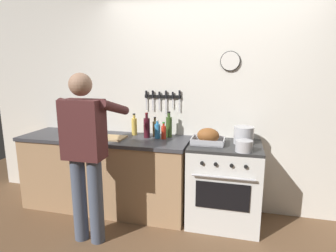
{
  "coord_description": "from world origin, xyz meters",
  "views": [
    {
      "loc": [
        0.32,
        -1.92,
        1.69
      ],
      "look_at": [
        -0.38,
        0.85,
        1.1
      ],
      "focal_mm": 29.5,
      "sensor_mm": 36.0,
      "label": 1
    }
  ],
  "objects": [
    {
      "name": "wall_back",
      "position": [
        0.0,
        1.35,
        1.3
      ],
      "size": [
        6.0,
        0.13,
        2.6
      ],
      "color": "white",
      "rests_on": "ground"
    },
    {
      "name": "bottle_dish_soap",
      "position": [
        -0.57,
        1.08,
        0.99
      ],
      "size": [
        0.07,
        0.07,
        0.22
      ],
      "color": "#338CCC",
      "rests_on": "counter_block"
    },
    {
      "name": "saucepan",
      "position": [
        0.4,
        0.77,
        0.96
      ],
      "size": [
        0.17,
        0.17,
        0.11
      ],
      "color": "#B7B7BC",
      "rests_on": "stove"
    },
    {
      "name": "roasting_pan",
      "position": [
        0.03,
        0.97,
        0.98
      ],
      "size": [
        0.35,
        0.26,
        0.17
      ],
      "color": "#B7B7BC",
      "rests_on": "stove"
    },
    {
      "name": "bottle_cooking_oil",
      "position": [
        -0.88,
        1.16,
        1.01
      ],
      "size": [
        0.07,
        0.07,
        0.26
      ],
      "color": "gold",
      "rests_on": "counter_block"
    },
    {
      "name": "bottle_vinegar",
      "position": [
        -0.62,
        1.16,
        1.0
      ],
      "size": [
        0.06,
        0.06,
        0.23
      ],
      "color": "#997F4C",
      "rests_on": "counter_block"
    },
    {
      "name": "stove",
      "position": [
        0.22,
        0.99,
        0.45
      ],
      "size": [
        0.76,
        0.67,
        0.9
      ],
      "color": "white",
      "rests_on": "ground"
    },
    {
      "name": "bottle_hot_sauce",
      "position": [
        -0.49,
        1.06,
        0.98
      ],
      "size": [
        0.06,
        0.06,
        0.2
      ],
      "color": "red",
      "rests_on": "counter_block"
    },
    {
      "name": "bottle_wine_red",
      "position": [
        -0.69,
        1.07,
        1.02
      ],
      "size": [
        0.07,
        0.07,
        0.3
      ],
      "color": "#47141E",
      "rests_on": "counter_block"
    },
    {
      "name": "bottle_olive_oil",
      "position": [
        -0.45,
        1.17,
        1.03
      ],
      "size": [
        0.07,
        0.07,
        0.3
      ],
      "color": "#385623",
      "rests_on": "counter_block"
    },
    {
      "name": "person_cook",
      "position": [
        -1.06,
        0.33,
        0.95
      ],
      "size": [
        0.51,
        0.63,
        1.66
      ],
      "rotation": [
        0.0,
        0.0,
        1.55
      ],
      "color": "#4C566B",
      "rests_on": "ground"
    },
    {
      "name": "counter_block",
      "position": [
        -1.2,
        0.99,
        0.45
      ],
      "size": [
        2.03,
        0.65,
        0.9
      ],
      "color": "tan",
      "rests_on": "ground"
    },
    {
      "name": "stock_pot",
      "position": [
        0.4,
        1.07,
        0.99
      ],
      "size": [
        0.21,
        0.21,
        0.19
      ],
      "color": "#B7B7BC",
      "rests_on": "stove"
    },
    {
      "name": "cutting_board",
      "position": [
        -1.1,
        0.92,
        0.91
      ],
      "size": [
        0.36,
        0.24,
        0.02
      ],
      "primitive_type": "cube",
      "color": "tan",
      "rests_on": "counter_block"
    }
  ]
}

